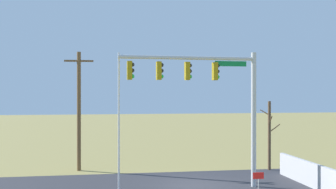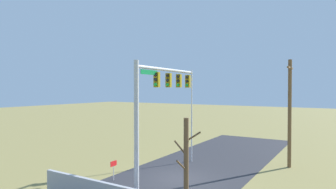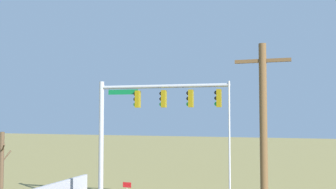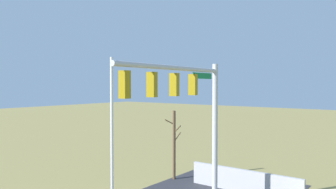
% 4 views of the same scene
% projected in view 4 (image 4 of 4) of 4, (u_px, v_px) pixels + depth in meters
% --- Properties ---
extents(retaining_fence, '(0.20, 6.82, 1.36)m').
position_uv_depth(retaining_fence, '(244.00, 181.00, 19.51)').
color(retaining_fence, '#A8A8AD').
rests_on(retaining_fence, ground_plane).
extents(signal_mast, '(7.57, 0.64, 7.36)m').
position_uv_depth(signal_mast, '(191.00, 106.00, 15.14)').
color(signal_mast, '#B2B5BA').
rests_on(signal_mast, ground_plane).
extents(flagpole, '(0.10, 0.10, 7.21)m').
position_uv_depth(flagpole, '(112.00, 166.00, 11.12)').
color(flagpole, silver).
rests_on(flagpole, ground_plane).
extents(bare_tree, '(1.27, 1.02, 4.59)m').
position_uv_depth(bare_tree, '(174.00, 144.00, 22.31)').
color(bare_tree, brown).
rests_on(bare_tree, ground_plane).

